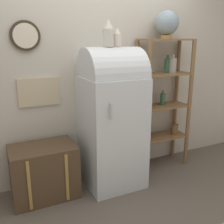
{
  "coord_description": "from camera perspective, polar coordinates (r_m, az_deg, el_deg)",
  "views": [
    {
      "loc": [
        -1.2,
        -2.28,
        1.63
      ],
      "look_at": [
        0.0,
        0.24,
        0.86
      ],
      "focal_mm": 42.0,
      "sensor_mm": 36.0,
      "label": 1
    }
  ],
  "objects": [
    {
      "name": "globe",
      "position": [
        3.32,
        11.88,
        18.37
      ],
      "size": [
        0.28,
        0.28,
        0.32
      ],
      "color": "#AD8942",
      "rests_on": "shelf_unit"
    },
    {
      "name": "suitcase_trunk",
      "position": [
        2.93,
        -14.58,
        -12.42
      ],
      "size": [
        0.67,
        0.46,
        0.57
      ],
      "color": "brown",
      "rests_on": "ground_plane"
    },
    {
      "name": "shelf_unit",
      "position": [
        3.39,
        11.25,
        3.27
      ],
      "size": [
        0.68,
        0.32,
        1.64
      ],
      "color": "olive",
      "rests_on": "ground_plane"
    },
    {
      "name": "vase_left",
      "position": [
        2.76,
        -0.81,
        16.61
      ],
      "size": [
        0.11,
        0.11,
        0.27
      ],
      "color": "beige",
      "rests_on": "refrigerator"
    },
    {
      "name": "vase_center",
      "position": [
        2.81,
        1.2,
        15.89
      ],
      "size": [
        0.07,
        0.07,
        0.2
      ],
      "color": "silver",
      "rests_on": "refrigerator"
    },
    {
      "name": "ground_plane",
      "position": [
        3.05,
        1.99,
        -16.83
      ],
      "size": [
        12.0,
        12.0,
        0.0
      ],
      "primitive_type": "plane",
      "color": "#60564C"
    },
    {
      "name": "refrigerator",
      "position": [
        2.91,
        -0.02,
        -0.73
      ],
      "size": [
        0.63,
        0.66,
        1.56
      ],
      "color": "silver",
      "rests_on": "ground_plane"
    },
    {
      "name": "wall_back",
      "position": [
        3.11,
        -2.81,
        10.29
      ],
      "size": [
        7.0,
        0.09,
        2.7
      ],
      "color": "beige",
      "rests_on": "ground_plane"
    }
  ]
}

